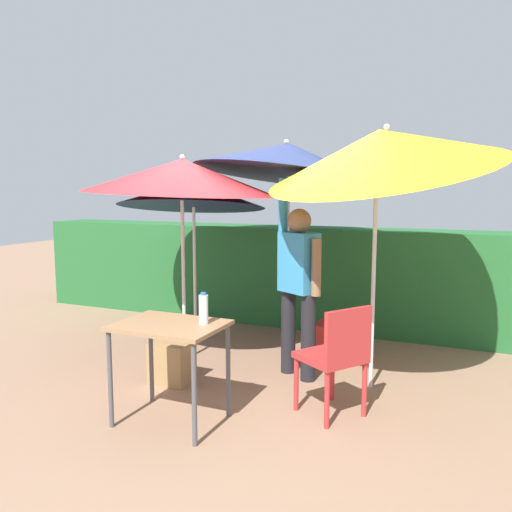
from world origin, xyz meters
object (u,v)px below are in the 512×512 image
crate_cardboard (172,362)px  folding_table (170,336)px  umbrella_orange (192,194)px  bottle_water (204,309)px  person_vendor (299,280)px  umbrella_navy (182,176)px  chair_plastic (337,354)px  cooler_box (338,342)px  umbrella_yellow (382,151)px  umbrella_rainbow (287,160)px

crate_cardboard → folding_table: bearing=-57.5°
umbrella_orange → folding_table: (0.97, -1.99, -1.05)m
bottle_water → person_vendor: bearing=74.7°
umbrella_navy → chair_plastic: (1.80, -0.70, -1.40)m
cooler_box → umbrella_navy: bearing=-155.8°
chair_plastic → umbrella_navy: bearing=158.8°
umbrella_orange → crate_cardboard: umbrella_orange is taller
umbrella_yellow → chair_plastic: (-0.17, -0.70, -1.59)m
umbrella_orange → umbrella_navy: (0.31, -0.71, 0.18)m
umbrella_rainbow → umbrella_orange: bearing=-169.3°
umbrella_rainbow → umbrella_yellow: size_ratio=0.95×
umbrella_rainbow → umbrella_navy: (-0.79, -0.91, -0.20)m
person_vendor → folding_table: bearing=-113.6°
umbrella_yellow → person_vendor: umbrella_yellow is taller
umbrella_orange → bottle_water: size_ratio=8.32×
umbrella_yellow → crate_cardboard: umbrella_yellow is taller
umbrella_rainbow → bottle_water: size_ratio=10.35×
cooler_box → chair_plastic: bearing=-76.1°
umbrella_orange → crate_cardboard: (0.53, -1.30, -1.53)m
cooler_box → folding_table: size_ratio=0.55×
bottle_water → chair_plastic: bearing=28.8°
umbrella_rainbow → folding_table: umbrella_rainbow is taller
umbrella_rainbow → bottle_water: umbrella_rainbow is taller
cooler_box → crate_cardboard: size_ratio=1.15×
umbrella_orange → folding_table: size_ratio=2.50×
chair_plastic → crate_cardboard: size_ratio=2.33×
bottle_water → umbrella_rainbow: bearing=93.1°
umbrella_navy → cooler_box: umbrella_navy is taller
folding_table → umbrella_rainbow: bearing=86.7°
chair_plastic → umbrella_orange: bearing=146.3°
bottle_water → crate_cardboard: bearing=138.9°
umbrella_orange → crate_cardboard: size_ratio=5.22×
crate_cardboard → bottle_water: bottle_water is taller
umbrella_orange → umbrella_navy: 0.79m
umbrella_rainbow → folding_table: 2.62m
chair_plastic → bottle_water: 1.09m
umbrella_rainbow → umbrella_orange: (-1.09, -0.21, -0.38)m
umbrella_navy → cooler_box: (1.46, 0.66, -1.72)m
cooler_box → folding_table: (-0.80, -1.94, 0.49)m
chair_plastic → crate_cardboard: 1.61m
umbrella_rainbow → chair_plastic: umbrella_rainbow is taller
umbrella_yellow → cooler_box: 2.08m
crate_cardboard → bottle_water: bearing=-41.1°
umbrella_navy → bottle_water: bearing=-52.8°
chair_plastic → bottle_water: size_ratio=3.71×
umbrella_navy → folding_table: umbrella_navy is taller
umbrella_yellow → person_vendor: size_ratio=1.39×
folding_table → umbrella_navy: bearing=117.3°
folding_table → umbrella_orange: bearing=115.9°
person_vendor → bottle_water: 1.26m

